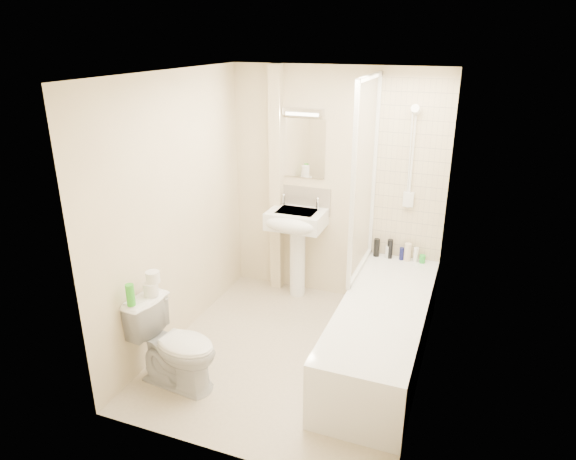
% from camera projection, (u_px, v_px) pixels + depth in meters
% --- Properties ---
extents(floor, '(2.50, 2.50, 0.00)m').
position_uv_depth(floor, '(292.00, 354.00, 4.57)').
color(floor, beige).
rests_on(floor, ground).
extents(wall_back, '(2.20, 0.02, 2.40)m').
position_uv_depth(wall_back, '(335.00, 188.00, 5.23)').
color(wall_back, beige).
rests_on(wall_back, ground).
extents(wall_left, '(0.02, 2.50, 2.40)m').
position_uv_depth(wall_left, '(175.00, 212.00, 4.51)').
color(wall_left, beige).
rests_on(wall_left, ground).
extents(wall_right, '(0.02, 2.50, 2.40)m').
position_uv_depth(wall_right, '(432.00, 247.00, 3.78)').
color(wall_right, beige).
rests_on(wall_right, ground).
extents(ceiling, '(2.20, 2.50, 0.02)m').
position_uv_depth(ceiling, '(293.00, 73.00, 3.71)').
color(ceiling, white).
rests_on(ceiling, wall_back).
extents(tile_back, '(0.70, 0.01, 1.75)m').
position_uv_depth(tile_back, '(411.00, 173.00, 4.89)').
color(tile_back, beige).
rests_on(tile_back, wall_back).
extents(tile_right, '(0.01, 2.10, 1.75)m').
position_uv_depth(tile_right, '(436.00, 210.00, 3.87)').
color(tile_right, beige).
rests_on(tile_right, wall_right).
extents(pipe_boxing, '(0.12, 0.12, 2.40)m').
position_uv_depth(pipe_boxing, '(277.00, 183.00, 5.39)').
color(pipe_boxing, beige).
rests_on(pipe_boxing, ground).
extents(splashback, '(0.60, 0.02, 0.30)m').
position_uv_depth(splashback, '(303.00, 200.00, 5.40)').
color(splashback, beige).
rests_on(splashback, wall_back).
extents(mirror, '(0.46, 0.01, 0.60)m').
position_uv_depth(mirror, '(304.00, 148.00, 5.20)').
color(mirror, white).
rests_on(mirror, wall_back).
extents(strip_light, '(0.42, 0.07, 0.07)m').
position_uv_depth(strip_light, '(303.00, 112.00, 5.05)').
color(strip_light, silver).
rests_on(strip_light, wall_back).
extents(bathtub, '(0.70, 2.10, 0.55)m').
position_uv_depth(bathtub, '(382.00, 331.00, 4.39)').
color(bathtub, white).
rests_on(bathtub, ground).
extents(shower_screen, '(0.04, 0.92, 1.80)m').
position_uv_depth(shower_screen, '(365.00, 178.00, 4.61)').
color(shower_screen, white).
rests_on(shower_screen, bathtub).
extents(shower_fixture, '(0.10, 0.16, 0.99)m').
position_uv_depth(shower_fixture, '(411.00, 162.00, 4.81)').
color(shower_fixture, white).
rests_on(shower_fixture, wall_back).
extents(pedestal_sink, '(0.57, 0.51, 1.10)m').
position_uv_depth(pedestal_sink, '(296.00, 230.00, 5.29)').
color(pedestal_sink, white).
rests_on(pedestal_sink, ground).
extents(bottle_black_a, '(0.06, 0.06, 0.19)m').
position_uv_depth(bottle_black_a, '(377.00, 248.00, 5.19)').
color(bottle_black_a, black).
rests_on(bottle_black_a, bathtub).
extents(bottle_white_a, '(0.05, 0.05, 0.13)m').
position_uv_depth(bottle_white_a, '(388.00, 252.00, 5.16)').
color(bottle_white_a, silver).
rests_on(bottle_white_a, bathtub).
extents(bottle_black_b, '(0.06, 0.06, 0.20)m').
position_uv_depth(bottle_black_b, '(390.00, 249.00, 5.15)').
color(bottle_black_b, black).
rests_on(bottle_black_b, bathtub).
extents(bottle_blue, '(0.04, 0.04, 0.13)m').
position_uv_depth(bottle_blue, '(402.00, 254.00, 5.12)').
color(bottle_blue, '#121551').
rests_on(bottle_blue, bathtub).
extents(bottle_cream, '(0.07, 0.07, 0.18)m').
position_uv_depth(bottle_cream, '(408.00, 252.00, 5.09)').
color(bottle_cream, beige).
rests_on(bottle_cream, bathtub).
extents(bottle_white_b, '(0.05, 0.05, 0.15)m').
position_uv_depth(bottle_white_b, '(416.00, 255.00, 5.07)').
color(bottle_white_b, white).
rests_on(bottle_white_b, bathtub).
extents(bottle_green, '(0.06, 0.06, 0.08)m').
position_uv_depth(bottle_green, '(422.00, 259.00, 5.06)').
color(bottle_green, green).
rests_on(bottle_green, bathtub).
extents(toilet, '(0.56, 0.80, 0.72)m').
position_uv_depth(toilet, '(176.00, 345.00, 4.07)').
color(toilet, white).
rests_on(toilet, ground).
extents(toilet_roll_lower, '(0.12, 0.12, 0.11)m').
position_uv_depth(toilet_roll_lower, '(151.00, 289.00, 4.06)').
color(toilet_roll_lower, white).
rests_on(toilet_roll_lower, toilet).
extents(toilet_roll_upper, '(0.11, 0.11, 0.09)m').
position_uv_depth(toilet_roll_upper, '(153.00, 277.00, 4.04)').
color(toilet_roll_upper, white).
rests_on(toilet_roll_upper, toilet_roll_lower).
extents(green_bottle, '(0.06, 0.06, 0.18)m').
position_uv_depth(green_bottle, '(130.00, 295.00, 3.90)').
color(green_bottle, green).
rests_on(green_bottle, toilet).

